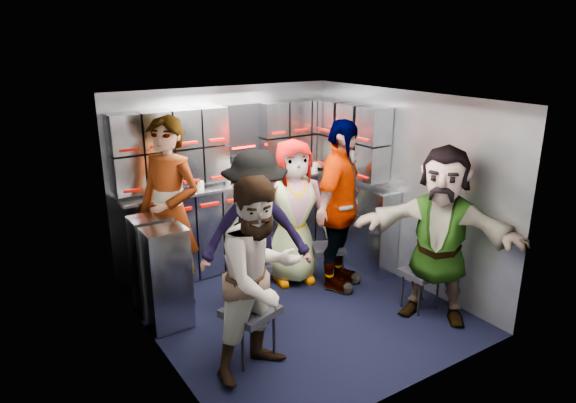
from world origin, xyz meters
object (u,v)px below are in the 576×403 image
jump_seat_center (284,244)px  attendant_standing (170,213)px  jump_seat_mid_left (248,266)px  attendant_arc_d (340,207)px  jump_seat_near_left (251,314)px  attendant_arc_a (261,278)px  jump_seat_near_right (421,274)px  attendant_arc_c (293,212)px  attendant_arc_b (256,236)px  attendant_arc_e (440,235)px  jump_seat_mid_right (328,250)px

jump_seat_center → attendant_standing: 1.42m
jump_seat_mid_left → attendant_arc_d: (1.03, -0.15, 0.48)m
jump_seat_near_left → attendant_arc_a: attendant_arc_a is taller
jump_seat_near_right → attendant_arc_c: bearing=120.2°
attendant_arc_b → jump_seat_center: bearing=63.3°
jump_seat_near_right → attendant_arc_a: bearing=-179.9°
jump_seat_center → attendant_arc_b: size_ratio=0.25×
jump_seat_near_left → attendant_arc_a: (-0.00, -0.18, 0.40)m
jump_seat_near_left → attendant_arc_e: bearing=-11.0°
jump_seat_mid_left → attendant_arc_e: size_ratio=0.31×
attendant_arc_c → jump_seat_mid_right: bearing=-18.0°
attendant_arc_b → attendant_standing: bearing=152.7°
jump_seat_mid_left → jump_seat_mid_right: (1.03, 0.03, -0.08)m
jump_seat_mid_right → attendant_arc_d: (-0.00, -0.18, 0.56)m
jump_seat_mid_right → attendant_arc_b: attendant_arc_b is taller
attendant_arc_a → attendant_arc_b: bearing=51.5°
attendant_standing → attendant_arc_e: (2.01, -1.67, -0.11)m
jump_seat_mid_left → attendant_arc_c: (0.71, 0.25, 0.36)m
jump_seat_near_right → attendant_standing: 2.57m
attendant_standing → jump_seat_near_right: bearing=23.1°
jump_seat_near_right → attendant_arc_c: attendant_arc_c is taller
jump_seat_mid_left → jump_seat_center: jump_seat_mid_left is taller
jump_seat_mid_right → attendant_standing: 1.79m
jump_seat_mid_left → attendant_arc_b: 0.43m
jump_seat_mid_left → jump_seat_near_right: size_ratio=1.26×
attendant_arc_c → attendant_arc_d: 0.53m
jump_seat_center → attendant_arc_a: (-1.12, -1.41, 0.46)m
attendant_arc_a → attendant_standing: bearing=85.1°
jump_seat_mid_right → attendant_arc_b: 1.15m
jump_seat_mid_left → attendant_standing: bearing=138.7°
jump_seat_mid_left → attendant_arc_e: bearing=-39.1°
attendant_standing → attendant_arc_d: 1.74m
jump_seat_mid_right → attendant_arc_b: bearing=-168.4°
jump_seat_mid_right → jump_seat_near_right: bearing=-68.8°
jump_seat_mid_left → attendant_arc_e: 1.89m
jump_seat_center → jump_seat_near_right: 1.58m
jump_seat_center → attendant_arc_c: (-0.00, -0.18, 0.44)m
jump_seat_center → jump_seat_near_right: jump_seat_near_right is taller
attendant_arc_e → attendant_arc_a: bearing=-128.4°
jump_seat_near_right → attendant_arc_d: 1.07m
jump_seat_center → attendant_arc_a: 1.86m
jump_seat_mid_left → jump_seat_mid_right: size_ratio=1.17×
attendant_arc_b → attendant_arc_e: size_ratio=0.97×
attendant_arc_a → attendant_arc_b: size_ratio=1.00×
jump_seat_center → attendant_standing: attendant_standing is taller
attendant_standing → attendant_arc_b: 0.91m
jump_seat_center → jump_seat_near_right: (0.72, -1.41, 0.01)m
jump_seat_center → attendant_arc_c: 0.48m
attendant_standing → attendant_arc_e: size_ratio=1.13×
jump_seat_near_left → attendant_arc_d: (1.45, 0.66, 0.50)m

